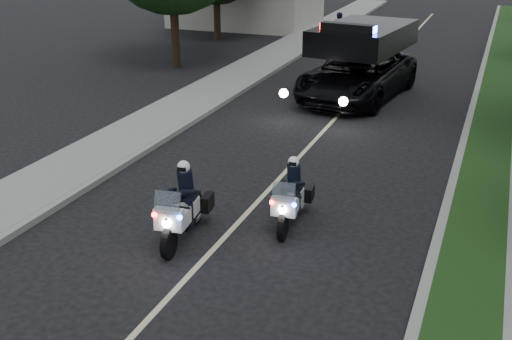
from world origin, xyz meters
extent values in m
plane|color=black|center=(0.00, 0.00, 0.00)|extent=(120.00, 120.00, 0.00)
cube|color=gray|center=(4.10, 10.00, 0.07)|extent=(0.20, 60.00, 0.15)
cube|color=#193814|center=(4.80, 10.00, 0.08)|extent=(1.20, 60.00, 0.16)
cube|color=gray|center=(-4.10, 10.00, 0.07)|extent=(0.20, 60.00, 0.15)
cube|color=gray|center=(-5.20, 10.00, 0.08)|extent=(2.00, 60.00, 0.16)
cube|color=#BFB78C|center=(0.00, 10.00, 0.00)|extent=(0.12, 50.00, 0.01)
imported|color=black|center=(0.05, 11.61, 0.00)|extent=(3.69, 6.54, 3.02)
imported|color=black|center=(-2.64, 19.52, 0.00)|extent=(0.76, 1.93, 0.99)
imported|color=black|center=(-2.64, 19.52, 0.00)|extent=(0.66, 0.46, 1.74)
camera|label=1|loc=(4.84, -10.91, 6.12)|focal=45.26mm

